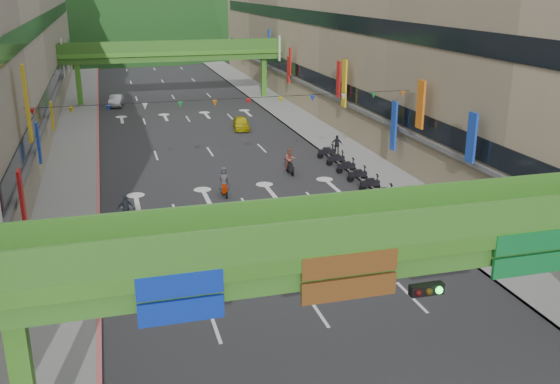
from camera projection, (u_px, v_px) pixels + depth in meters
road_slab at (193, 127)px, 61.69m from camera, size 18.00×140.00×0.02m
sidewalk_left at (77, 133)px, 58.86m from camera, size 4.00×140.00×0.15m
sidewalk_right at (299, 120)px, 64.47m from camera, size 4.00×140.00×0.15m
curb_left at (98, 132)px, 59.34m from camera, size 0.20×140.00×0.18m
curb_right at (282, 121)px, 63.98m from camera, size 0.20×140.00×0.18m
building_row_right at (374, 25)px, 63.52m from camera, size 12.80×95.00×19.00m
overpass_near at (417, 261)px, 19.51m from camera, size 28.00×12.27×7.10m
overpass_far at (173, 56)px, 73.69m from camera, size 28.00×2.20×7.10m
hill_left at (73, 40)px, 158.38m from camera, size 168.00×140.00×112.00m
hill_right at (215, 31)px, 186.84m from camera, size 208.00×176.00×128.00m
bunting_string at (232, 102)px, 41.53m from camera, size 26.00×0.36×0.47m
scooter_rider_near at (181, 250)px, 30.94m from camera, size 0.69×1.59×1.93m
scooter_rider_mid at (290, 161)px, 46.06m from camera, size 0.83×1.60×1.98m
scooter_rider_left at (126, 212)px, 35.92m from camera, size 0.96×1.60×1.97m
scooter_rider_far at (224, 182)px, 41.31m from camera, size 0.86×1.60×2.00m
parked_scooter_row at (352, 170)px, 45.50m from camera, size 1.60×11.57×1.08m
car_silver at (116, 101)px, 72.04m from camera, size 1.92×4.10×1.30m
car_yellow at (241, 123)px, 60.49m from camera, size 1.97×3.85×1.26m
pedestrian_dark at (337, 147)px, 51.01m from camera, size 1.03×0.72×1.62m
pedestrian_blue at (451, 197)px, 38.96m from camera, size 0.88×0.76×1.59m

